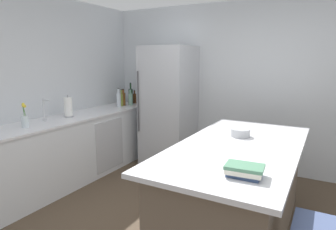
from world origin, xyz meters
TOP-DOWN VIEW (x-y plane):
  - wall_rear at (0.00, 2.25)m, footprint 6.00×0.10m
  - wall_left at (-2.45, 0.00)m, footprint 0.10×6.00m
  - counter_run_left at (-2.08, 0.57)m, footprint 0.68×3.09m
  - kitchen_island at (0.37, 0.34)m, footprint 1.09×2.20m
  - refrigerator at (-1.22, 1.83)m, footprint 0.77×0.77m
  - sink_faucet at (-2.12, 0.14)m, footprint 0.15×0.05m
  - flower_vase at (-2.02, -0.21)m, footprint 0.08×0.08m
  - paper_towel_roll at (-2.09, 0.51)m, footprint 0.14×0.14m
  - syrup_bottle at (-2.03, 2.01)m, footprint 0.06×0.06m
  - wine_bottle at (-2.04, 1.90)m, footprint 0.08×0.08m
  - gin_bottle at (-1.98, 1.80)m, footprint 0.08×0.08m
  - whiskey_bottle at (-2.07, 1.72)m, footprint 0.07×0.07m
  - olive_oil_bottle at (-2.04, 1.63)m, footprint 0.06×0.06m
  - soda_bottle at (-2.01, 1.52)m, footprint 0.07×0.07m
  - cookbook_stack at (0.61, -0.38)m, footprint 0.27×0.20m
  - mixing_bowl at (0.29, 0.66)m, footprint 0.20×0.20m

SIDE VIEW (x-z plane):
  - kitchen_island at x=0.37m, z-range 0.01..0.92m
  - counter_run_left at x=-2.08m, z-range 0.00..0.93m
  - mixing_bowl at x=0.29m, z-range 0.92..1.00m
  - cookbook_stack at x=0.61m, z-range 0.92..1.00m
  - refrigerator at x=-1.22m, z-range 0.00..1.93m
  - syrup_bottle at x=-2.03m, z-range 0.90..1.14m
  - flower_vase at x=-2.02m, z-range 0.88..1.17m
  - gin_bottle at x=-1.98m, z-range 0.90..1.18m
  - olive_oil_bottle at x=-2.04m, z-range 0.90..1.19m
  - whiskey_bottle at x=-2.07m, z-range 0.90..1.19m
  - soda_bottle at x=-2.01m, z-range 0.90..1.22m
  - paper_towel_roll at x=-2.09m, z-range 0.91..1.22m
  - wine_bottle at x=-2.04m, z-range 0.88..1.26m
  - sink_faucet at x=-2.12m, z-range 0.94..1.24m
  - wall_rear at x=0.00m, z-range 0.00..2.60m
  - wall_left at x=-2.45m, z-range 0.00..2.60m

